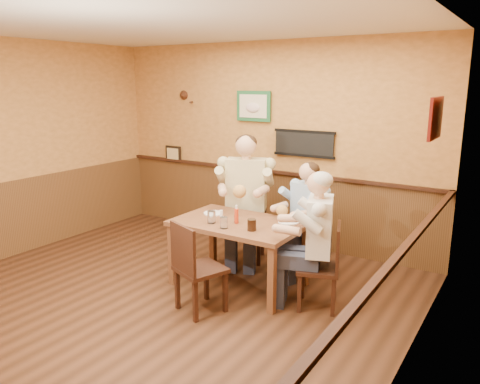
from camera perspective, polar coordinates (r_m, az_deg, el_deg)
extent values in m
plane|color=#331C0F|center=(5.09, -11.27, -13.25)|extent=(5.00, 5.00, 0.00)
cube|color=silver|center=(4.60, -12.93, 19.81)|extent=(5.00, 5.00, 0.02)
cube|color=#CC8E47|center=(6.63, 3.30, 5.89)|extent=(5.00, 0.02, 2.80)
cube|color=#CC8E47|center=(3.42, 19.42, -1.91)|extent=(0.02, 5.00, 2.80)
cube|color=brown|center=(6.79, 3.12, -1.68)|extent=(5.00, 0.02, 1.00)
cube|color=brown|center=(3.75, 18.03, -15.25)|extent=(0.02, 5.00, 1.00)
cube|color=black|center=(6.32, 7.81, 5.88)|extent=(0.88, 0.03, 0.34)
cube|color=#216135|center=(6.65, 1.66, 10.42)|extent=(0.54, 0.03, 0.42)
cube|color=black|center=(7.61, -8.14, 4.60)|extent=(0.30, 0.03, 0.26)
cube|color=maroon|center=(4.36, 22.76, 8.30)|extent=(0.03, 0.48, 0.36)
cube|color=brown|center=(5.18, -0.17, -3.87)|extent=(1.40, 0.90, 0.05)
cube|color=brown|center=(5.37, -8.26, -7.60)|extent=(0.07, 0.07, 0.70)
cube|color=brown|center=(4.69, 3.90, -10.68)|extent=(0.07, 0.07, 0.70)
cube|color=brown|center=(5.94, -3.33, -5.40)|extent=(0.07, 0.07, 0.70)
cube|color=brown|center=(5.34, 7.98, -7.73)|extent=(0.07, 0.07, 0.70)
cylinder|color=silver|center=(5.10, -3.50, -3.08)|extent=(0.12, 0.12, 0.14)
cylinder|color=white|center=(4.92, -1.98, -3.76)|extent=(0.11, 0.11, 0.12)
cylinder|color=black|center=(4.84, 1.45, -4.03)|extent=(0.10, 0.10, 0.12)
cylinder|color=red|center=(5.08, -0.44, -2.84)|extent=(0.05, 0.05, 0.18)
cylinder|color=white|center=(5.33, -2.29, -2.65)|extent=(0.04, 0.04, 0.08)
cylinder|color=black|center=(5.13, -0.52, -3.23)|extent=(0.04, 0.04, 0.09)
cylinder|color=white|center=(5.47, -3.26, -2.59)|extent=(0.25, 0.25, 0.02)
cylinder|color=white|center=(5.15, 5.96, -3.66)|extent=(0.27, 0.27, 0.02)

